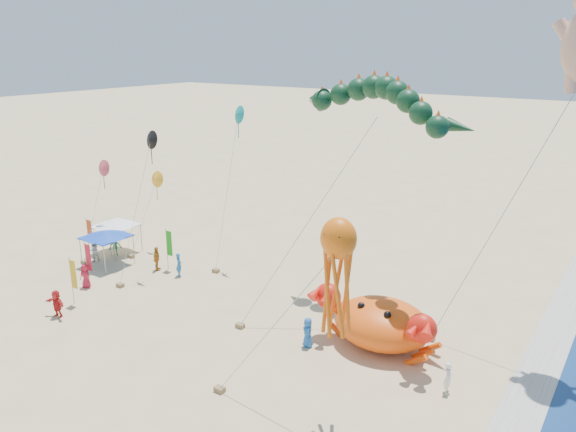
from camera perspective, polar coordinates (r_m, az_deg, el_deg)
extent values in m
plane|color=#D1B784|center=(32.53, 0.98, -12.48)|extent=(320.00, 320.00, 0.00)
plane|color=silver|center=(28.89, 22.50, -18.13)|extent=(320.00, 320.00, 0.00)
ellipsoid|color=#FF540D|center=(31.92, 9.51, -10.70)|extent=(5.87, 5.04, 2.59)
sphere|color=red|center=(31.69, 3.96, -8.38)|extent=(1.54, 1.54, 1.54)
sphere|color=black|center=(30.96, 7.52, -9.13)|extent=(0.40, 0.40, 0.40)
sphere|color=red|center=(29.56, 13.92, -10.86)|extent=(1.54, 1.54, 1.54)
sphere|color=black|center=(30.36, 10.31, -9.83)|extent=(0.40, 0.40, 0.40)
cone|color=black|center=(35.42, 1.07, 11.71)|extent=(1.61, 1.19, 1.31)
cylinder|color=#B2B2B2|center=(32.57, 2.02, -0.68)|extent=(5.25, 6.58, 11.96)
cube|color=olive|center=(33.85, -4.89, -11.05)|extent=(0.50, 0.35, 0.25)
cylinder|color=#B2B2B2|center=(31.26, 20.79, -0.23)|extent=(5.54, 2.82, 14.40)
cube|color=olive|center=(33.44, 14.24, -11.93)|extent=(0.50, 0.35, 0.25)
ellipsoid|color=orange|center=(22.77, 5.16, -2.28)|extent=(1.53, 1.38, 1.76)
cylinder|color=#B2B2B2|center=(25.38, -1.44, -11.06)|extent=(5.57, 1.40, 7.89)
cube|color=olive|center=(28.46, -6.96, -17.09)|extent=(0.50, 0.35, 0.25)
cylinder|color=gray|center=(44.79, -20.30, -3.52)|extent=(0.06, 0.06, 2.20)
cylinder|color=gray|center=(42.71, -18.13, -4.29)|extent=(0.06, 0.06, 2.20)
cylinder|color=gray|center=(46.30, -17.61, -2.58)|extent=(0.06, 0.06, 2.20)
cylinder|color=gray|center=(44.29, -15.39, -3.28)|extent=(0.06, 0.06, 2.20)
cube|color=blue|center=(44.13, -17.99, -2.01)|extent=(2.96, 2.96, 0.08)
cone|color=blue|center=(44.06, -18.02, -1.72)|extent=(3.25, 3.25, 0.45)
cylinder|color=gray|center=(47.18, -19.35, -2.39)|extent=(0.06, 0.06, 2.20)
cylinder|color=gray|center=(45.11, -17.24, -3.07)|extent=(0.06, 0.06, 2.20)
cylinder|color=gray|center=(48.74, -16.82, -1.53)|extent=(0.06, 0.06, 2.20)
cylinder|color=gray|center=(46.74, -14.68, -2.14)|extent=(0.06, 0.06, 2.20)
cube|color=white|center=(46.57, -17.14, -0.94)|extent=(2.97, 2.97, 0.08)
cone|color=white|center=(46.50, -17.17, -0.66)|extent=(3.26, 3.26, 0.45)
cylinder|color=gray|center=(38.55, -21.13, -6.15)|extent=(0.05, 0.05, 3.20)
cube|color=gold|center=(38.15, -20.96, -5.56)|extent=(0.50, 0.04, 1.90)
cylinder|color=gray|center=(41.09, -19.79, -4.56)|extent=(0.05, 0.05, 3.20)
cube|color=red|center=(40.70, -19.62, -4.00)|extent=(0.50, 0.04, 1.90)
cylinder|color=gray|center=(46.50, -19.65, -2.05)|extent=(0.05, 0.05, 3.20)
cube|color=#CC4216|center=(46.13, -19.50, -1.53)|extent=(0.50, 0.04, 1.90)
cylinder|color=gray|center=(42.28, -12.19, -3.30)|extent=(0.05, 0.05, 3.20)
cube|color=#1A9F1A|center=(41.91, -11.97, -2.74)|extent=(0.50, 0.04, 1.90)
imported|color=#BA7520|center=(42.57, -13.20, -4.22)|extent=(0.88, 1.15, 1.81)
imported|color=silver|center=(45.66, -19.16, -3.30)|extent=(0.90, 1.02, 1.77)
imported|color=#BA1D39|center=(41.05, -19.90, -5.74)|extent=(0.91, 0.68, 1.68)
imported|color=#1F67B7|center=(41.18, -11.02, -4.87)|extent=(0.76, 0.68, 1.75)
imported|color=#287840|center=(46.34, -17.14, -2.93)|extent=(1.01, 1.18, 1.58)
imported|color=red|center=(37.42, -22.46, -8.23)|extent=(1.63, 0.57, 1.74)
imported|color=white|center=(28.86, 15.96, -15.53)|extent=(0.51, 0.67, 1.62)
imported|color=blue|center=(31.54, 2.02, -11.73)|extent=(0.96, 0.99, 1.71)
cone|color=black|center=(39.89, -13.80, 7.54)|extent=(1.30, 0.51, 1.32)
cylinder|color=#B2B2B2|center=(39.80, -14.64, 0.27)|extent=(0.55, 3.04, 9.53)
cube|color=olive|center=(40.33, -15.48, -6.83)|extent=(0.50, 0.35, 0.25)
cone|color=#CA4351|center=(46.09, -18.30, 4.66)|extent=(1.30, 0.51, 1.32)
cylinder|color=#B2B2B2|center=(45.82, -19.18, 0.13)|extent=(0.55, 3.04, 6.58)
cube|color=olive|center=(45.84, -20.07, -4.33)|extent=(0.50, 0.35, 0.25)
cone|color=#FFAB1C|center=(45.63, -13.24, 3.66)|extent=(1.30, 0.51, 1.32)
cylinder|color=#B2B2B2|center=(45.22, -14.15, -0.31)|extent=(0.55, 3.04, 5.58)
cube|color=olive|center=(45.02, -15.08, -4.24)|extent=(0.50, 0.35, 0.25)
cone|color=#0C8787|center=(40.63, -5.11, 10.24)|extent=(1.30, 0.51, 1.32)
cylinder|color=#B2B2B2|center=(40.39, -5.96, 2.08)|extent=(0.55, 3.04, 11.01)
cube|color=olive|center=(40.95, -6.79, -5.92)|extent=(0.50, 0.35, 0.25)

